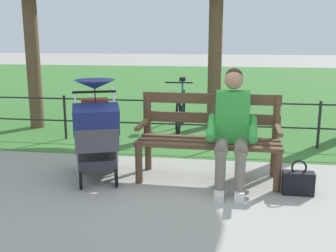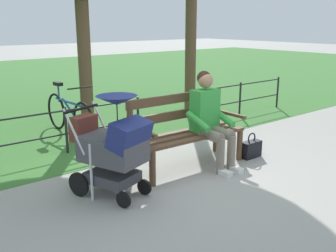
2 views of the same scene
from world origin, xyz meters
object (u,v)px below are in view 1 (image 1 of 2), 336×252
object	(u,v)px
park_bench	(209,133)
handbag	(298,182)
person_on_bench	(232,125)
stroller	(96,129)
bicycle	(181,109)

from	to	relation	value
park_bench	handbag	distance (m)	1.10
person_on_bench	handbag	bearing A→B (deg)	167.28
person_on_bench	handbag	size ratio (longest dim) A/B	3.45
park_bench	stroller	bearing A→B (deg)	11.00
park_bench	bicycle	size ratio (longest dim) A/B	0.97
person_on_bench	park_bench	bearing A→B (deg)	-41.38
handbag	stroller	bearing A→B (deg)	-3.55
person_on_bench	stroller	bearing A→B (deg)	0.77
person_on_bench	bicycle	bearing A→B (deg)	-71.75
park_bench	bicycle	xyz separation A→B (m)	(0.59, -2.34, -0.16)
handbag	bicycle	distance (m)	3.13
park_bench	handbag	xyz separation A→B (m)	(-0.95, 0.38, -0.40)
person_on_bench	stroller	distance (m)	1.51
bicycle	handbag	bearing A→B (deg)	119.51
stroller	bicycle	xyz separation A→B (m)	(-0.66, -2.58, -0.23)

